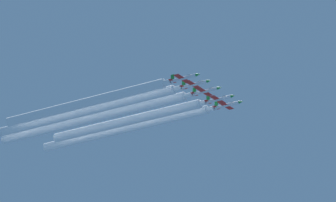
{
  "coord_description": "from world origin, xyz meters",
  "views": [
    {
      "loc": [
        381.71,
        226.57,
        2.45
      ],
      "look_at": [
        0.09,
        -17.23,
        188.06
      ],
      "focal_mm": 134.06,
      "sensor_mm": 36.0,
      "label": 1
    }
  ],
  "objects_px": {
    "jet_inner_left": "(220,99)",
    "jet_inner_right": "(195,84)",
    "jet_far_right": "(184,78)",
    "jet_far_left": "(228,105)",
    "jet_center": "(206,91)"
  },
  "relations": [
    {
      "from": "jet_center",
      "to": "jet_inner_right",
      "type": "xyz_separation_m",
      "value": [
        8.12,
        0.17,
        -0.08
      ]
    },
    {
      "from": "jet_inner_left",
      "to": "jet_center",
      "type": "height_order",
      "value": "jet_center"
    },
    {
      "from": "jet_far_left",
      "to": "jet_inner_right",
      "type": "relative_size",
      "value": 1.0
    },
    {
      "from": "jet_far_left",
      "to": "jet_far_right",
      "type": "xyz_separation_m",
      "value": [
        33.02,
        0.4,
        -0.53
      ]
    },
    {
      "from": "jet_far_left",
      "to": "jet_inner_left",
      "type": "bearing_deg",
      "value": 5.3
    },
    {
      "from": "jet_inner_right",
      "to": "jet_inner_left",
      "type": "bearing_deg",
      "value": 178.46
    },
    {
      "from": "jet_center",
      "to": "jet_far_right",
      "type": "distance_m",
      "value": 16.31
    },
    {
      "from": "jet_inner_left",
      "to": "jet_inner_right",
      "type": "xyz_separation_m",
      "value": [
        17.38,
        -0.47,
        0.16
      ]
    },
    {
      "from": "jet_inner_left",
      "to": "jet_far_right",
      "type": "bearing_deg",
      "value": -0.67
    },
    {
      "from": "jet_far_right",
      "to": "jet_inner_left",
      "type": "bearing_deg",
      "value": 179.33
    },
    {
      "from": "jet_inner_right",
      "to": "jet_far_right",
      "type": "relative_size",
      "value": 1.0
    },
    {
      "from": "jet_far_right",
      "to": "jet_center",
      "type": "bearing_deg",
      "value": -178.82
    },
    {
      "from": "jet_center",
      "to": "jet_far_right",
      "type": "bearing_deg",
      "value": 1.18
    },
    {
      "from": "jet_center",
      "to": "jet_inner_left",
      "type": "bearing_deg",
      "value": 176.09
    },
    {
      "from": "jet_far_left",
      "to": "jet_inner_right",
      "type": "height_order",
      "value": "jet_far_left"
    }
  ]
}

